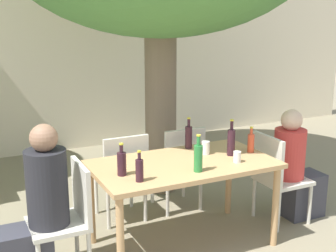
{
  "coord_description": "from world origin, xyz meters",
  "views": [
    {
      "loc": [
        -1.77,
        -3.36,
        2.07
      ],
      "look_at": [
        0.0,
        0.3,
        1.02
      ],
      "focal_mm": 50.0,
      "sensor_mm": 36.0,
      "label": 1
    }
  ],
  "objects_px": {
    "patio_chair_0": "(68,213)",
    "soda_bottle_5": "(251,142)",
    "wine_bottle_1": "(122,163)",
    "person_seated_1": "(296,171)",
    "wine_bottle_3": "(139,170)",
    "wine_bottle_4": "(231,141)",
    "patio_chair_1": "(276,174)",
    "person_seated_0": "(37,213)",
    "patio_chair_2": "(123,173)",
    "patio_chair_3": "(180,164)",
    "drinking_glass_1": "(206,148)",
    "drinking_glass_0": "(237,157)",
    "green_bottle_0": "(198,157)",
    "dining_table_front": "(183,171)",
    "wine_bottle_2": "(189,136)"
  },
  "relations": [
    {
      "from": "person_seated_0",
      "to": "drinking_glass_1",
      "type": "relative_size",
      "value": 10.28
    },
    {
      "from": "person_seated_1",
      "to": "wine_bottle_3",
      "type": "relative_size",
      "value": 4.57
    },
    {
      "from": "patio_chair_0",
      "to": "soda_bottle_5",
      "type": "xyz_separation_m",
      "value": [
        1.7,
        -0.01,
        0.36
      ]
    },
    {
      "from": "soda_bottle_5",
      "to": "drinking_glass_1",
      "type": "height_order",
      "value": "soda_bottle_5"
    },
    {
      "from": "patio_chair_0",
      "to": "person_seated_1",
      "type": "relative_size",
      "value": 0.8
    },
    {
      "from": "wine_bottle_1",
      "to": "drinking_glass_0",
      "type": "relative_size",
      "value": 2.73
    },
    {
      "from": "wine_bottle_1",
      "to": "wine_bottle_4",
      "type": "bearing_deg",
      "value": 2.91
    },
    {
      "from": "drinking_glass_0",
      "to": "patio_chair_2",
      "type": "bearing_deg",
      "value": 129.84
    },
    {
      "from": "person_seated_1",
      "to": "wine_bottle_1",
      "type": "xyz_separation_m",
      "value": [
        -1.84,
        -0.07,
        0.38
      ]
    },
    {
      "from": "patio_chair_1",
      "to": "wine_bottle_3",
      "type": "xyz_separation_m",
      "value": [
        -1.52,
        -0.26,
        0.36
      ]
    },
    {
      "from": "patio_chair_2",
      "to": "drinking_glass_1",
      "type": "xyz_separation_m",
      "value": [
        0.6,
        -0.55,
        0.33
      ]
    },
    {
      "from": "patio_chair_0",
      "to": "patio_chair_3",
      "type": "bearing_deg",
      "value": 116.65
    },
    {
      "from": "patio_chair_1",
      "to": "wine_bottle_4",
      "type": "relative_size",
      "value": 2.7
    },
    {
      "from": "patio_chair_1",
      "to": "wine_bottle_1",
      "type": "height_order",
      "value": "wine_bottle_1"
    },
    {
      "from": "dining_table_front",
      "to": "wine_bottle_2",
      "type": "relative_size",
      "value": 5.27
    },
    {
      "from": "person_seated_0",
      "to": "drinking_glass_0",
      "type": "xyz_separation_m",
      "value": [
        1.65,
        -0.2,
        0.27
      ]
    },
    {
      "from": "person_seated_1",
      "to": "soda_bottle_5",
      "type": "distance_m",
      "value": 0.67
    },
    {
      "from": "patio_chair_2",
      "to": "wine_bottle_3",
      "type": "height_order",
      "value": "wine_bottle_3"
    },
    {
      "from": "green_bottle_0",
      "to": "patio_chair_2",
      "type": "bearing_deg",
      "value": 108.7
    },
    {
      "from": "green_bottle_0",
      "to": "dining_table_front",
      "type": "bearing_deg",
      "value": 90.0
    },
    {
      "from": "patio_chair_0",
      "to": "person_seated_1",
      "type": "distance_m",
      "value": 2.26
    },
    {
      "from": "person_seated_1",
      "to": "drinking_glass_0",
      "type": "xyz_separation_m",
      "value": [
        -0.84,
        -0.2,
        0.33
      ]
    },
    {
      "from": "person_seated_0",
      "to": "drinking_glass_1",
      "type": "xyz_separation_m",
      "value": [
        1.53,
        0.11,
        0.28
      ]
    },
    {
      "from": "green_bottle_0",
      "to": "soda_bottle_5",
      "type": "xyz_separation_m",
      "value": [
        0.69,
        0.24,
        -0.03
      ]
    },
    {
      "from": "soda_bottle_5",
      "to": "wine_bottle_4",
      "type": "bearing_deg",
      "value": -178.78
    },
    {
      "from": "patio_chair_0",
      "to": "patio_chair_2",
      "type": "bearing_deg",
      "value": 133.49
    },
    {
      "from": "wine_bottle_1",
      "to": "soda_bottle_5",
      "type": "xyz_separation_m",
      "value": [
        1.27,
        0.06,
        -0.01
      ]
    },
    {
      "from": "wine_bottle_2",
      "to": "drinking_glass_0",
      "type": "xyz_separation_m",
      "value": [
        0.18,
        -0.54,
        -0.07
      ]
    },
    {
      "from": "patio_chair_3",
      "to": "wine_bottle_3",
      "type": "xyz_separation_m",
      "value": [
        -0.82,
        -0.92,
        0.36
      ]
    },
    {
      "from": "patio_chair_1",
      "to": "soda_bottle_5",
      "type": "xyz_separation_m",
      "value": [
        -0.32,
        -0.01,
        0.36
      ]
    },
    {
      "from": "patio_chair_1",
      "to": "person_seated_0",
      "type": "relative_size",
      "value": 0.72
    },
    {
      "from": "soda_bottle_5",
      "to": "wine_bottle_1",
      "type": "bearing_deg",
      "value": -177.38
    },
    {
      "from": "person_seated_0",
      "to": "patio_chair_3",
      "type": "bearing_deg",
      "value": 113.1
    },
    {
      "from": "wine_bottle_3",
      "to": "dining_table_front",
      "type": "bearing_deg",
      "value": 26.62
    },
    {
      "from": "drinking_glass_0",
      "to": "wine_bottle_3",
      "type": "bearing_deg",
      "value": -176.78
    },
    {
      "from": "person_seated_0",
      "to": "patio_chair_2",
      "type": "bearing_deg",
      "value": 125.43
    },
    {
      "from": "person_seated_1",
      "to": "wine_bottle_3",
      "type": "xyz_separation_m",
      "value": [
        -1.76,
        -0.26,
        0.37
      ]
    },
    {
      "from": "dining_table_front",
      "to": "drinking_glass_1",
      "type": "height_order",
      "value": "drinking_glass_1"
    },
    {
      "from": "green_bottle_0",
      "to": "drinking_glass_0",
      "type": "distance_m",
      "value": 0.42
    },
    {
      "from": "soda_bottle_5",
      "to": "drinking_glass_0",
      "type": "height_order",
      "value": "soda_bottle_5"
    },
    {
      "from": "drinking_glass_0",
      "to": "drinking_glass_1",
      "type": "xyz_separation_m",
      "value": [
        -0.13,
        0.31,
        0.01
      ]
    },
    {
      "from": "dining_table_front",
      "to": "wine_bottle_1",
      "type": "xyz_separation_m",
      "value": [
        -0.58,
        -0.07,
        0.18
      ]
    },
    {
      "from": "wine_bottle_1",
      "to": "wine_bottle_3",
      "type": "xyz_separation_m",
      "value": [
        0.07,
        -0.18,
        -0.01
      ]
    },
    {
      "from": "patio_chair_3",
      "to": "drinking_glass_0",
      "type": "distance_m",
      "value": 0.93
    },
    {
      "from": "patio_chair_2",
      "to": "drinking_glass_1",
      "type": "relative_size",
      "value": 7.43
    },
    {
      "from": "soda_bottle_5",
      "to": "wine_bottle_3",
      "type": "bearing_deg",
      "value": -168.54
    },
    {
      "from": "patio_chair_1",
      "to": "drinking_glass_1",
      "type": "xyz_separation_m",
      "value": [
        -0.73,
        0.11,
        0.33
      ]
    },
    {
      "from": "wine_bottle_3",
      "to": "wine_bottle_4",
      "type": "bearing_deg",
      "value": 13.66
    },
    {
      "from": "patio_chair_0",
      "to": "patio_chair_1",
      "type": "bearing_deg",
      "value": 90.0
    },
    {
      "from": "person_seated_1",
      "to": "wine_bottle_3",
      "type": "distance_m",
      "value": 1.82
    }
  ]
}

